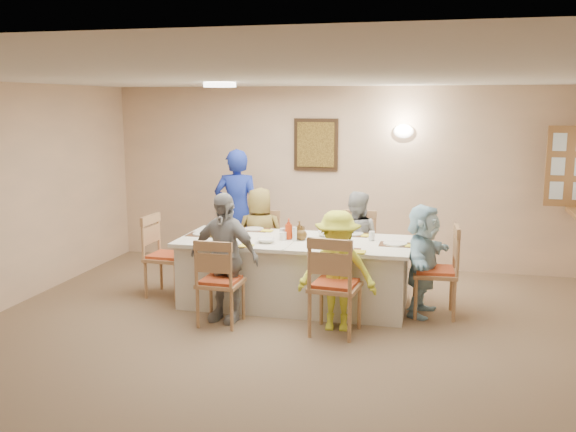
% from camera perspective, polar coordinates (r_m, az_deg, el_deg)
% --- Properties ---
extents(ground, '(7.00, 7.00, 0.00)m').
position_cam_1_polar(ground, '(5.97, -1.33, -12.38)').
color(ground, '#78634E').
extents(room_walls, '(7.00, 7.00, 7.00)m').
position_cam_1_polar(room_walls, '(5.57, -1.39, 2.17)').
color(room_walls, tan).
rests_on(room_walls, ground).
extents(wall_picture, '(0.62, 0.05, 0.72)m').
position_cam_1_polar(wall_picture, '(8.98, 2.50, 6.37)').
color(wall_picture, '#322011').
rests_on(wall_picture, room_walls).
extents(wall_sconce, '(0.26, 0.09, 0.18)m').
position_cam_1_polar(wall_sconce, '(8.79, 10.23, 7.44)').
color(wall_sconce, white).
rests_on(wall_sconce, room_walls).
extents(ceiling_light, '(0.36, 0.36, 0.05)m').
position_cam_1_polar(ceiling_light, '(7.25, -6.09, 11.52)').
color(ceiling_light, white).
rests_on(ceiling_light, room_walls).
extents(shutter_door, '(0.55, 0.04, 1.00)m').
position_cam_1_polar(shutter_door, '(8.66, 23.73, 4.06)').
color(shutter_door, brown).
rests_on(shutter_door, room_walls).
extents(dining_table, '(2.59, 1.10, 0.76)m').
position_cam_1_polar(dining_table, '(7.30, 0.58, -5.02)').
color(dining_table, silver).
rests_on(dining_table, ground).
extents(chair_back_left, '(0.48, 0.48, 0.91)m').
position_cam_1_polar(chair_back_left, '(8.17, -2.26, -2.82)').
color(chair_back_left, tan).
rests_on(chair_back_left, ground).
extents(chair_back_right, '(0.47, 0.47, 0.96)m').
position_cam_1_polar(chair_back_right, '(7.93, 6.12, -3.09)').
color(chair_back_right, tan).
rests_on(chair_back_right, ground).
extents(chair_front_left, '(0.45, 0.45, 0.93)m').
position_cam_1_polar(chair_front_left, '(6.70, -6.02, -5.72)').
color(chair_front_left, tan).
rests_on(chair_front_left, ground).
extents(chair_front_right, '(0.54, 0.54, 1.02)m').
position_cam_1_polar(chair_front_right, '(6.39, 4.22, -6.04)').
color(chair_front_right, tan).
rests_on(chair_front_right, ground).
extents(chair_left_end, '(0.49, 0.49, 0.97)m').
position_cam_1_polar(chair_left_end, '(7.76, -10.67, -3.47)').
color(chair_left_end, tan).
rests_on(chair_left_end, ground).
extents(chair_right_end, '(0.51, 0.51, 1.00)m').
position_cam_1_polar(chair_right_end, '(7.09, 12.92, -4.73)').
color(chair_right_end, tan).
rests_on(chair_right_end, ground).
extents(diner_back_left, '(0.75, 0.62, 1.24)m').
position_cam_1_polar(diner_back_left, '(8.03, -2.50, -1.86)').
color(diner_back_left, olive).
rests_on(diner_back_left, ground).
extents(diner_back_right, '(0.71, 0.60, 1.24)m').
position_cam_1_polar(diner_back_right, '(7.79, 6.02, -2.31)').
color(diner_back_right, '#A1A4A9').
rests_on(diner_back_right, ground).
extents(diner_front_left, '(0.93, 0.65, 1.37)m').
position_cam_1_polar(diner_front_left, '(6.75, -5.71, -3.66)').
color(diner_front_left, '#969697').
rests_on(diner_front_left, ground).
extents(diner_front_right, '(0.86, 0.57, 1.22)m').
position_cam_1_polar(diner_front_right, '(6.48, 4.41, -4.88)').
color(diner_front_right, '#DFEA38').
rests_on(diner_front_right, ground).
extents(diner_right_end, '(1.27, 0.81, 1.21)m').
position_cam_1_polar(diner_right_end, '(7.07, 11.90, -3.85)').
color(diner_right_end, '#B4E3F6').
rests_on(diner_right_end, ground).
extents(caregiver, '(0.73, 0.58, 1.68)m').
position_cam_1_polar(caregiver, '(8.56, -4.54, 0.36)').
color(caregiver, navy).
rests_on(caregiver, ground).
extents(placemat_fl, '(0.36, 0.27, 0.01)m').
position_cam_1_polar(placemat_fl, '(6.97, -5.02, -2.54)').
color(placemat_fl, '#472B19').
rests_on(placemat_fl, dining_table).
extents(plate_fl, '(0.24, 0.24, 0.01)m').
position_cam_1_polar(plate_fl, '(6.97, -5.02, -2.46)').
color(plate_fl, white).
rests_on(plate_fl, dining_table).
extents(napkin_fl, '(0.14, 0.14, 0.01)m').
position_cam_1_polar(napkin_fl, '(6.87, -3.73, -2.65)').
color(napkin_fl, yellow).
rests_on(napkin_fl, dining_table).
extents(placemat_fr, '(0.37, 0.28, 0.01)m').
position_cam_1_polar(placemat_fr, '(6.69, 4.78, -3.07)').
color(placemat_fr, '#472B19').
rests_on(placemat_fr, dining_table).
extents(plate_fr, '(0.26, 0.26, 0.02)m').
position_cam_1_polar(plate_fr, '(6.69, 4.79, -2.98)').
color(plate_fr, white).
rests_on(plate_fr, dining_table).
extents(napkin_fr, '(0.15, 0.15, 0.01)m').
position_cam_1_polar(napkin_fr, '(6.62, 6.26, -3.18)').
color(napkin_fr, yellow).
rests_on(napkin_fr, dining_table).
extents(placemat_bl, '(0.36, 0.27, 0.01)m').
position_cam_1_polar(placemat_bl, '(7.75, -3.04, -1.22)').
color(placemat_bl, '#472B19').
rests_on(placemat_bl, dining_table).
extents(plate_bl, '(0.23, 0.23, 0.01)m').
position_cam_1_polar(plate_bl, '(7.75, -3.04, -1.15)').
color(plate_bl, white).
rests_on(plate_bl, dining_table).
extents(napkin_bl, '(0.13, 0.13, 0.01)m').
position_cam_1_polar(napkin_bl, '(7.66, -1.86, -1.31)').
color(napkin_bl, yellow).
rests_on(napkin_bl, dining_table).
extents(placemat_br, '(0.37, 0.27, 0.01)m').
position_cam_1_polar(placemat_br, '(7.50, 5.78, -1.64)').
color(placemat_br, '#472B19').
rests_on(placemat_br, dining_table).
extents(plate_br, '(0.25, 0.25, 0.02)m').
position_cam_1_polar(plate_br, '(7.50, 5.78, -1.57)').
color(plate_br, white).
rests_on(plate_br, dining_table).
extents(napkin_br, '(0.14, 0.14, 0.01)m').
position_cam_1_polar(napkin_br, '(7.43, 7.10, -1.73)').
color(napkin_br, yellow).
rests_on(napkin_br, dining_table).
extents(placemat_le, '(0.34, 0.26, 0.01)m').
position_cam_1_polar(placemat_le, '(7.52, -7.61, -1.65)').
color(placemat_le, '#472B19').
rests_on(placemat_le, dining_table).
extents(plate_le, '(0.23, 0.23, 0.01)m').
position_cam_1_polar(plate_le, '(7.52, -7.61, -1.57)').
color(plate_le, white).
rests_on(plate_le, dining_table).
extents(napkin_le, '(0.13, 0.13, 0.01)m').
position_cam_1_polar(napkin_le, '(7.41, -6.45, -1.74)').
color(napkin_le, yellow).
rests_on(napkin_le, dining_table).
extents(placemat_re, '(0.34, 0.25, 0.01)m').
position_cam_1_polar(placemat_re, '(7.04, 9.50, -2.51)').
color(placemat_re, '#472B19').
rests_on(placemat_re, dining_table).
extents(plate_re, '(0.26, 0.26, 0.02)m').
position_cam_1_polar(plate_re, '(7.04, 9.50, -2.43)').
color(plate_re, white).
rests_on(plate_re, dining_table).
extents(napkin_re, '(0.13, 0.13, 0.01)m').
position_cam_1_polar(napkin_re, '(6.98, 10.95, -2.60)').
color(napkin_re, yellow).
rests_on(napkin_re, dining_table).
extents(teacup_a, '(0.18, 0.18, 0.09)m').
position_cam_1_polar(teacup_a, '(7.13, -6.14, -1.95)').
color(teacup_a, white).
rests_on(teacup_a, dining_table).
extents(teacup_b, '(0.17, 0.17, 0.09)m').
position_cam_1_polar(teacup_b, '(7.59, 4.65, -1.16)').
color(teacup_b, white).
rests_on(teacup_b, dining_table).
extents(bowl_a, '(0.28, 0.28, 0.05)m').
position_cam_1_polar(bowl_a, '(7.05, -1.97, -2.19)').
color(bowl_a, white).
rests_on(bowl_a, dining_table).
extents(bowl_b, '(0.24, 0.24, 0.06)m').
position_cam_1_polar(bowl_b, '(7.38, 3.39, -1.59)').
color(bowl_b, white).
rests_on(bowl_b, dining_table).
extents(condiment_ketchup, '(0.16, 0.16, 0.24)m').
position_cam_1_polar(condiment_ketchup, '(7.20, 0.06, -1.15)').
color(condiment_ketchup, '#BD3510').
rests_on(condiment_ketchup, dining_table).
extents(condiment_brown, '(0.13, 0.13, 0.21)m').
position_cam_1_polar(condiment_brown, '(7.21, 1.02, -1.25)').
color(condiment_brown, '#503615').
rests_on(condiment_brown, dining_table).
extents(condiment_malt, '(0.21, 0.21, 0.16)m').
position_cam_1_polar(condiment_malt, '(7.17, 1.21, -1.50)').
color(condiment_malt, '#503615').
rests_on(condiment_malt, dining_table).
extents(drinking_glass, '(0.07, 0.07, 0.11)m').
position_cam_1_polar(drinking_glass, '(7.28, -0.48, -1.54)').
color(drinking_glass, silver).
rests_on(drinking_glass, dining_table).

